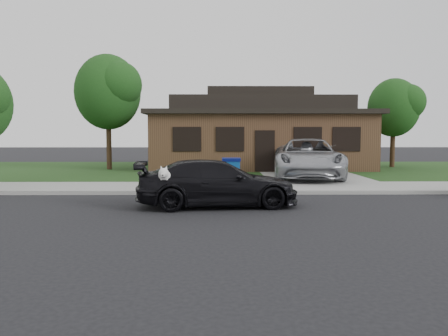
{
  "coord_description": "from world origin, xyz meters",
  "views": [
    {
      "loc": [
        1.65,
        -11.41,
        2.06
      ],
      "look_at": [
        1.79,
        1.14,
        1.1
      ],
      "focal_mm": 35.0,
      "sensor_mm": 36.0,
      "label": 1
    }
  ],
  "objects": [
    {
      "name": "tree_1",
      "position": [
        12.14,
        14.4,
        3.71
      ],
      "size": [
        3.15,
        3.0,
        5.25
      ],
      "color": "#332114",
      "rests_on": "ground"
    },
    {
      "name": "house",
      "position": [
        4.0,
        15.0,
        2.13
      ],
      "size": [
        12.6,
        8.6,
        4.65
      ],
      "color": "#422B1C",
      "rests_on": "ground"
    },
    {
      "name": "lawn",
      "position": [
        0.0,
        13.0,
        0.07
      ],
      "size": [
        60.0,
        13.0,
        0.13
      ],
      "primitive_type": "cube",
      "color": "#193814",
      "rests_on": "ground"
    },
    {
      "name": "curb",
      "position": [
        0.0,
        3.5,
        0.06
      ],
      "size": [
        60.0,
        0.12,
        0.12
      ],
      "primitive_type": "cube",
      "color": "gray",
      "rests_on": "ground"
    },
    {
      "name": "tree_0",
      "position": [
        -4.34,
        12.88,
        4.48
      ],
      "size": [
        3.78,
        3.6,
        6.34
      ],
      "color": "#332114",
      "rests_on": "ground"
    },
    {
      "name": "driveway",
      "position": [
        6.0,
        10.0,
        0.07
      ],
      "size": [
        4.5,
        13.0,
        0.14
      ],
      "primitive_type": "cube",
      "color": "gray",
      "rests_on": "ground"
    },
    {
      "name": "ground",
      "position": [
        0.0,
        0.0,
        0.0
      ],
      "size": [
        120.0,
        120.0,
        0.0
      ],
      "primitive_type": "plane",
      "color": "black",
      "rests_on": "ground"
    },
    {
      "name": "recycling_bin",
      "position": [
        2.09,
        4.4,
        0.67
      ],
      "size": [
        0.66,
        0.71,
        1.09
      ],
      "rotation": [
        0.0,
        0.0,
        0.01
      ],
      "color": "navy",
      "rests_on": "sidewalk"
    },
    {
      "name": "minivan",
      "position": [
        5.62,
        8.14,
        1.01
      ],
      "size": [
        3.7,
        6.61,
        1.75
      ],
      "primitive_type": "imported",
      "rotation": [
        0.0,
        0.0,
        -0.13
      ],
      "color": "#A3A5AA",
      "rests_on": "driveway"
    },
    {
      "name": "sedan",
      "position": [
        1.58,
        1.03,
        0.67
      ],
      "size": [
        4.81,
        2.43,
        1.34
      ],
      "rotation": [
        0.0,
        0.0,
        1.69
      ],
      "color": "black",
      "rests_on": "ground"
    },
    {
      "name": "sidewalk",
      "position": [
        0.0,
        5.0,
        0.06
      ],
      "size": [
        60.0,
        3.0,
        0.12
      ],
      "primitive_type": "cube",
      "color": "gray",
      "rests_on": "ground"
    }
  ]
}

